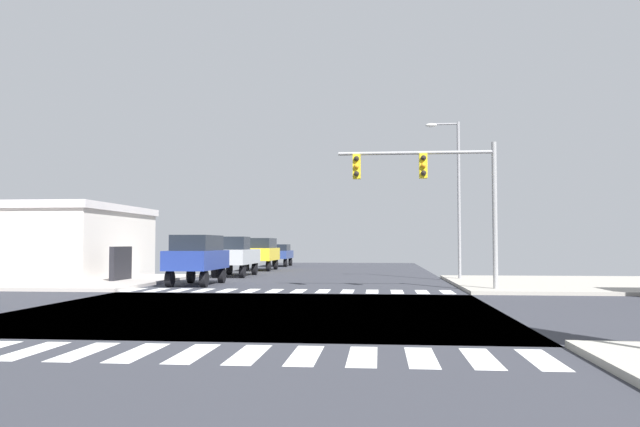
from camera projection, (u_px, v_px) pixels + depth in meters
name	position (u px, v px, depth m)	size (l,w,h in m)	color
ground	(258.00, 311.00, 18.29)	(90.00, 90.00, 0.05)	#2F3138
sidewalk_corner_ne	(583.00, 284.00, 29.00)	(12.00, 12.00, 0.14)	#A09B91
sidewalk_corner_nw	(51.00, 281.00, 31.46)	(12.00, 12.00, 0.14)	#A59E98
crosswalk_near	(165.00, 353.00, 11.06)	(13.50, 2.00, 0.01)	white
crosswalk_far	(287.00, 291.00, 25.58)	(13.50, 2.00, 0.01)	white
traffic_signal_mast	(431.00, 181.00, 25.44)	(6.43, 0.55, 6.07)	gray
street_lamp	(454.00, 186.00, 32.52)	(1.78, 0.32, 8.33)	gray
bank_building	(21.00, 242.00, 35.73)	(14.03, 10.14, 4.10)	silver
pickup_nearside_1	(235.00, 255.00, 37.01)	(2.00, 5.10, 2.35)	black
suv_queued_2	(262.00, 251.00, 45.37)	(1.96, 4.60, 2.34)	black
sedan_trailing_3	(280.00, 253.00, 53.58)	(1.80, 4.30, 1.88)	black
suv_middle_3	(197.00, 255.00, 29.35)	(1.96, 4.60, 2.34)	black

